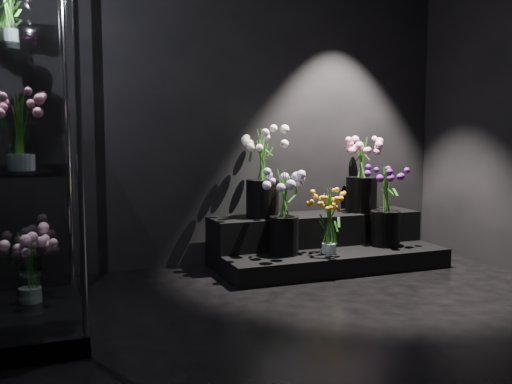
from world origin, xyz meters
TOP-DOWN VIEW (x-y plane):
  - floor at (0.00, 0.00)m, footprint 4.00×4.00m
  - wall_back at (0.00, 2.00)m, footprint 4.00×0.00m
  - display_riser at (0.69, 1.63)m, footprint 1.87×0.83m
  - display_case at (-1.66, 0.77)m, footprint 0.64×1.07m
  - bouquet_orange_bells at (0.60, 1.34)m, footprint 0.27×0.27m
  - bouquet_lilac at (0.25, 1.43)m, footprint 0.39×0.39m
  - bouquet_purple at (1.19, 1.44)m, footprint 0.39×0.39m
  - bouquet_cream_roses at (0.19, 1.74)m, footprint 0.51×0.51m
  - bouquet_pink_roses at (1.13, 1.73)m, footprint 0.39×0.39m
  - bouquet_case_pink at (-1.62, 0.58)m, footprint 0.30×0.30m
  - bouquet_case_magenta at (-1.67, 0.90)m, footprint 0.25×0.25m
  - bouquet_case_base_pink at (-1.61, 0.96)m, footprint 0.35×0.35m

SIDE VIEW (x-z plane):
  - floor at x=0.00m, z-range 0.00..0.00m
  - display_riser at x=0.69m, z-range -0.04..0.38m
  - bouquet_case_base_pink at x=-1.61m, z-range 0.13..0.55m
  - bouquet_orange_bells at x=0.60m, z-range 0.17..0.68m
  - bouquet_purple at x=1.19m, z-range 0.19..0.85m
  - bouquet_lilac at x=0.25m, z-range 0.21..0.88m
  - bouquet_pink_roses at x=1.13m, z-range 0.45..1.10m
  - bouquet_cream_roses at x=0.19m, z-range 0.46..1.18m
  - bouquet_case_pink at x=-1.62m, z-range 0.93..1.33m
  - display_case at x=-1.66m, z-range 0.00..2.36m
  - wall_back at x=0.00m, z-range -0.60..3.40m
  - bouquet_case_magenta at x=-1.67m, z-range 1.62..2.00m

